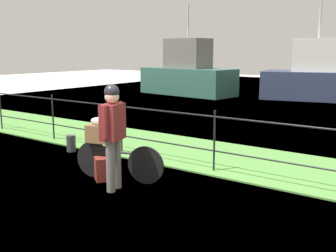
% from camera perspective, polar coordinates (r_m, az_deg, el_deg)
% --- Properties ---
extents(ground_plane, '(60.00, 60.00, 0.00)m').
position_cam_1_polar(ground_plane, '(5.68, -4.59, -11.90)').
color(ground_plane, beige).
extents(grass_strip, '(27.00, 2.40, 0.03)m').
position_cam_1_polar(grass_strip, '(8.19, 9.78, -4.79)').
color(grass_strip, '#569342').
rests_on(grass_strip, ground).
extents(iron_fence, '(18.04, 0.04, 1.14)m').
position_cam_1_polar(iron_fence, '(7.22, 6.64, -1.48)').
color(iron_fence, black).
rests_on(iron_fence, ground).
extents(bicycle_main, '(1.59, 0.45, 0.64)m').
position_cam_1_polar(bicycle_main, '(6.86, -7.16, -4.97)').
color(bicycle_main, black).
rests_on(bicycle_main, ground).
extents(wooden_crate, '(0.45, 0.34, 0.30)m').
position_cam_1_polar(wooden_crate, '(6.93, -9.87, -1.06)').
color(wooden_crate, brown).
rests_on(wooden_crate, bicycle_main).
extents(terrier_dog, '(0.32, 0.21, 0.18)m').
position_cam_1_polar(terrier_dog, '(6.87, -9.75, 0.77)').
color(terrier_dog, silver).
rests_on(terrier_dog, wooden_crate).
extents(cyclist_person, '(0.35, 0.53, 1.68)m').
position_cam_1_polar(cyclist_person, '(6.24, -7.90, -0.28)').
color(cyclist_person, slate).
rests_on(cyclist_person, ground).
extents(backpack_on_paving, '(0.33, 0.31, 0.40)m').
position_cam_1_polar(backpack_on_paving, '(6.93, -9.60, -6.07)').
color(backpack_on_paving, maroon).
rests_on(backpack_on_paving, ground).
extents(mooring_bollard, '(0.20, 0.20, 0.36)m').
position_cam_1_polar(mooring_bollard, '(9.01, -13.65, -2.43)').
color(mooring_bollard, '#38383D').
rests_on(mooring_bollard, ground).
extents(moored_boat_near, '(4.99, 3.18, 4.31)m').
position_cam_1_polar(moored_boat_near, '(19.28, 20.39, 6.51)').
color(moored_boat_near, '#2D3856').
rests_on(moored_boat_near, ground).
extents(moored_boat_far, '(5.10, 2.49, 4.36)m').
position_cam_1_polar(moored_boat_far, '(20.15, 2.81, 7.38)').
color(moored_boat_far, '#336656').
rests_on(moored_boat_far, ground).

